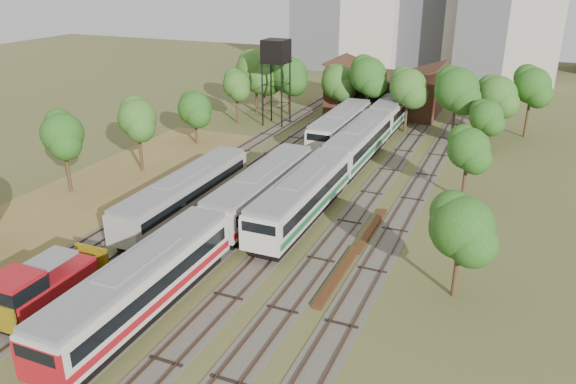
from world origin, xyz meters
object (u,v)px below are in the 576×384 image
at_px(shunter_locomotive, 39,290).
at_px(railcar_green_set, 359,143).
at_px(water_tower, 276,53).
at_px(railcar_red_set, 212,230).

bearing_deg(shunter_locomotive, railcar_green_set, 74.94).
bearing_deg(water_tower, railcar_green_set, -35.78).
relative_size(railcar_red_set, water_tower, 2.99).
relative_size(railcar_green_set, water_tower, 4.50).
bearing_deg(railcar_red_set, water_tower, 106.84).
bearing_deg(shunter_locomotive, railcar_red_set, 61.95).
distance_m(railcar_red_set, water_tower, 39.21).
height_order(railcar_red_set, water_tower, water_tower).
distance_m(railcar_red_set, railcar_green_set, 26.20).
distance_m(shunter_locomotive, water_tower, 49.00).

